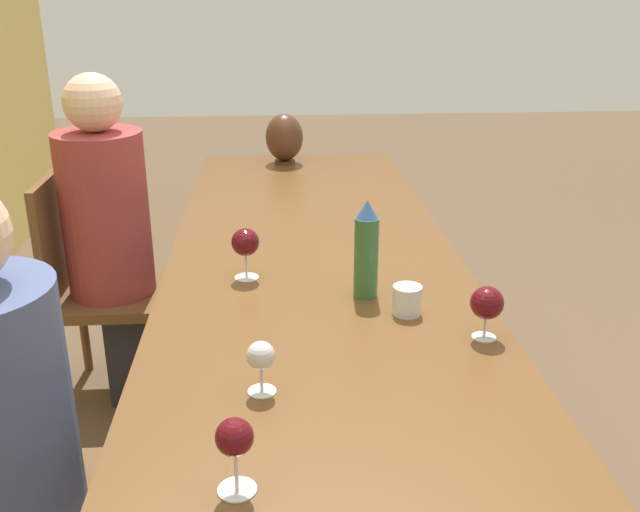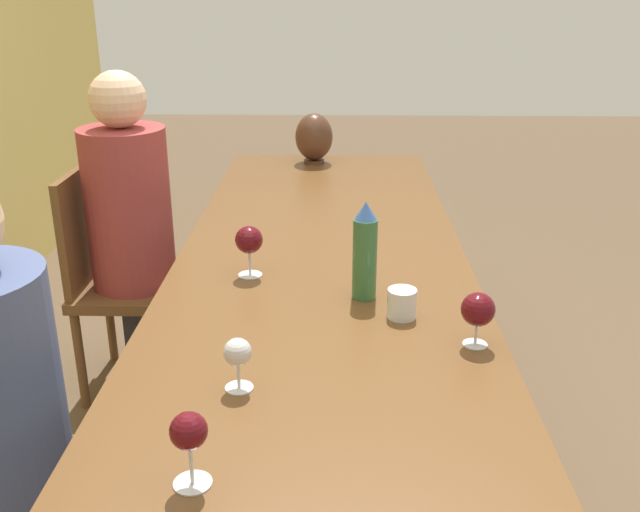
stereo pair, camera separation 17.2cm
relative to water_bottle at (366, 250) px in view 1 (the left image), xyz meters
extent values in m
plane|color=brown|center=(0.11, 0.12, -0.90)|extent=(14.00, 14.00, 0.00)
cube|color=brown|center=(0.11, 0.12, -0.15)|extent=(3.14, 0.91, 0.04)
cylinder|color=brown|center=(1.59, -0.23, -0.54)|extent=(0.07, 0.07, 0.73)
cylinder|color=brown|center=(1.59, 0.47, -0.54)|extent=(0.07, 0.07, 0.73)
cylinder|color=#336638|center=(0.00, 0.00, -0.02)|extent=(0.07, 0.07, 0.22)
cone|color=#33599E|center=(0.00, 0.00, 0.12)|extent=(0.06, 0.06, 0.05)
cylinder|color=silver|center=(-0.12, -0.09, -0.09)|extent=(0.08, 0.08, 0.08)
cylinder|color=#4C2D1E|center=(1.53, 0.18, -0.12)|extent=(0.10, 0.10, 0.01)
ellipsoid|color=#4C2D1E|center=(1.53, 0.18, -0.01)|extent=(0.18, 0.18, 0.22)
cylinder|color=silver|center=(-0.78, 0.32, -0.13)|extent=(0.07, 0.07, 0.00)
cylinder|color=silver|center=(-0.78, 0.32, -0.09)|extent=(0.01, 0.01, 0.08)
sphere|color=#510C14|center=(-0.78, 0.32, -0.02)|extent=(0.07, 0.07, 0.07)
cylinder|color=silver|center=(0.15, 0.33, -0.13)|extent=(0.07, 0.07, 0.00)
cylinder|color=silver|center=(0.15, 0.33, -0.09)|extent=(0.01, 0.01, 0.07)
sphere|color=#510C14|center=(0.15, 0.33, -0.02)|extent=(0.08, 0.08, 0.08)
cylinder|color=silver|center=(-0.27, -0.26, -0.13)|extent=(0.06, 0.06, 0.00)
cylinder|color=silver|center=(-0.27, -0.26, -0.10)|extent=(0.01, 0.01, 0.06)
sphere|color=#510C14|center=(-0.27, -0.26, -0.04)|extent=(0.08, 0.08, 0.08)
cylinder|color=silver|center=(-0.47, 0.28, -0.13)|extent=(0.06, 0.06, 0.00)
cylinder|color=silver|center=(-0.47, 0.28, -0.10)|extent=(0.01, 0.01, 0.06)
sphere|color=silver|center=(-0.47, 0.28, -0.05)|extent=(0.06, 0.06, 0.06)
cube|color=brown|center=(0.80, 0.87, -0.47)|extent=(0.44, 0.44, 0.04)
cube|color=brown|center=(0.80, 1.07, -0.22)|extent=(0.40, 0.03, 0.45)
cylinder|color=brown|center=(0.61, 0.68, -0.69)|extent=(0.04, 0.04, 0.41)
cylinder|color=brown|center=(0.99, 0.68, -0.69)|extent=(0.04, 0.04, 0.41)
cylinder|color=brown|center=(0.61, 1.06, -0.69)|extent=(0.04, 0.04, 0.41)
cylinder|color=brown|center=(0.99, 1.06, -0.69)|extent=(0.04, 0.04, 0.41)
cube|color=#2D2D38|center=(0.80, 0.81, -0.67)|extent=(0.24, 0.18, 0.45)
cylinder|color=#993838|center=(0.80, 0.87, -0.14)|extent=(0.32, 0.32, 0.62)
sphere|color=beige|center=(0.80, 0.87, 0.27)|extent=(0.21, 0.21, 0.21)
camera|label=1|loc=(-1.77, 0.25, 0.68)|focal=40.00mm
camera|label=2|loc=(-1.78, 0.08, 0.68)|focal=40.00mm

